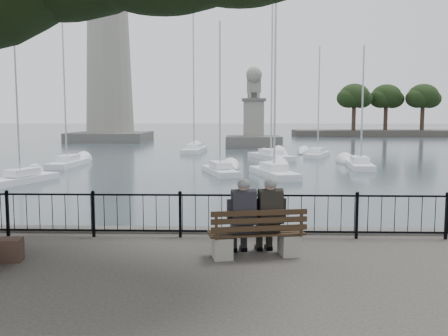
{
  "coord_description": "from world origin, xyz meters",
  "views": [
    {
      "loc": [
        0.34,
        -8.65,
        2.8
      ],
      "look_at": [
        0.0,
        2.5,
        1.6
      ],
      "focal_mm": 40.0,
      "sensor_mm": 36.0,
      "label": 1
    }
  ],
  "objects_px": {
    "person_left": "(242,220)",
    "lion_monument": "(253,127)",
    "lighthouse": "(109,44)",
    "bench": "(257,240)",
    "person_right": "(268,219)"
  },
  "relations": [
    {
      "from": "person_left",
      "to": "lion_monument",
      "type": "height_order",
      "value": "lion_monument"
    },
    {
      "from": "lighthouse",
      "to": "lion_monument",
      "type": "relative_size",
      "value": 3.44
    },
    {
      "from": "bench",
      "to": "person_left",
      "type": "distance_m",
      "value": 0.48
    },
    {
      "from": "person_left",
      "to": "lion_monument",
      "type": "bearing_deg",
      "value": 88.13
    },
    {
      "from": "person_right",
      "to": "lion_monument",
      "type": "xyz_separation_m",
      "value": [
        1.07,
        48.81,
        0.64
      ]
    },
    {
      "from": "person_right",
      "to": "lighthouse",
      "type": "relative_size",
      "value": 0.05
    },
    {
      "from": "person_left",
      "to": "person_right",
      "type": "relative_size",
      "value": 1.0
    },
    {
      "from": "bench",
      "to": "lion_monument",
      "type": "height_order",
      "value": "lion_monument"
    },
    {
      "from": "lion_monument",
      "to": "bench",
      "type": "bearing_deg",
      "value": -91.53
    },
    {
      "from": "bench",
      "to": "person_right",
      "type": "xyz_separation_m",
      "value": [
        0.24,
        0.16,
        0.38
      ]
    },
    {
      "from": "bench",
      "to": "person_left",
      "type": "relative_size",
      "value": 1.24
    },
    {
      "from": "lighthouse",
      "to": "bench",
      "type": "bearing_deg",
      "value": -72.98
    },
    {
      "from": "person_left",
      "to": "lighthouse",
      "type": "height_order",
      "value": "lighthouse"
    },
    {
      "from": "bench",
      "to": "lion_monument",
      "type": "xyz_separation_m",
      "value": [
        1.31,
        48.97,
        1.02
      ]
    },
    {
      "from": "bench",
      "to": "lion_monument",
      "type": "relative_size",
      "value": 0.21
    }
  ]
}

